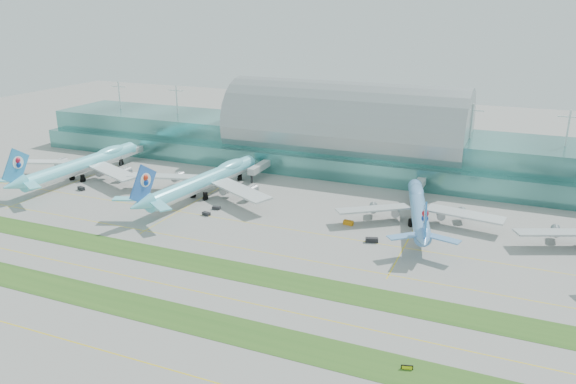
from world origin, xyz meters
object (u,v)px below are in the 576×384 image
at_px(taxiway_sign_east, 407,367).
at_px(airliner_a, 83,164).
at_px(terminal, 345,139).
at_px(airliner_c, 418,208).
at_px(airliner_b, 206,180).

bearing_deg(taxiway_sign_east, airliner_a, 137.46).
distance_m(terminal, airliner_c, 80.87).
bearing_deg(airliner_b, airliner_a, -173.11).
bearing_deg(airliner_a, airliner_b, 1.74).
xyz_separation_m(airliner_b, airliner_c, (90.67, 3.56, -1.12)).
height_order(terminal, airliner_b, terminal).
height_order(airliner_c, taxiway_sign_east, airliner_c).
relative_size(terminal, airliner_a, 4.04).
bearing_deg(taxiway_sign_east, airliner_c, 83.74).
xyz_separation_m(airliner_a, airliner_c, (157.44, 3.79, -1.12)).
distance_m(terminal, airliner_a, 127.70).
height_order(terminal, airliner_c, terminal).
relative_size(airliner_b, taxiway_sign_east, 30.74).
height_order(airliner_a, taxiway_sign_east, airliner_a).
xyz_separation_m(airliner_b, taxiway_sign_east, (105.50, -88.55, -6.56)).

